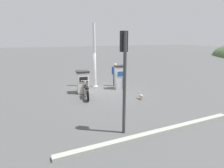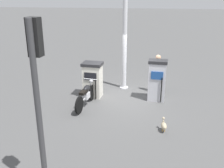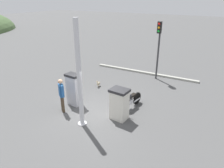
# 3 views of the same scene
# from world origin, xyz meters

# --- Properties ---
(ground_plane) EXTENTS (120.00, 120.00, 0.00)m
(ground_plane) POSITION_xyz_m (0.00, 0.00, 0.00)
(ground_plane) COLOR #4C4C4C
(fuel_pump_near) EXTENTS (0.74, 0.85, 1.50)m
(fuel_pump_near) POSITION_xyz_m (0.06, -1.34, 0.76)
(fuel_pump_near) COLOR silver
(fuel_pump_near) RESTS_ON ground
(fuel_pump_far) EXTENTS (0.59, 0.78, 1.71)m
(fuel_pump_far) POSITION_xyz_m (0.06, 1.34, 0.87)
(fuel_pump_far) COLOR silver
(fuel_pump_far) RESTS_ON ground
(motorcycle_near_pump) EXTENTS (1.98, 0.60, 0.97)m
(motorcycle_near_pump) POSITION_xyz_m (1.07, -1.39, 0.46)
(motorcycle_near_pump) COLOR black
(motorcycle_near_pump) RESTS_ON ground
(attendant_person) EXTENTS (0.40, 0.52, 1.72)m
(attendant_person) POSITION_xyz_m (-0.80, 1.36, 1.00)
(attendant_person) COLOR #473828
(attendant_person) RESTS_ON ground
(wandering_duck) EXTENTS (0.44, 0.22, 0.44)m
(wandering_duck) POSITION_xyz_m (2.62, 1.56, 0.21)
(wandering_duck) COLOR tan
(wandering_duck) RESTS_ON ground
(roadside_traffic_light) EXTENTS (0.39, 0.26, 3.85)m
(roadside_traffic_light) POSITION_xyz_m (5.73, -1.10, 2.62)
(roadside_traffic_light) COLOR #38383A
(roadside_traffic_light) RESTS_ON ground
(canopy_support_pole) EXTENTS (0.40, 0.40, 4.58)m
(canopy_support_pole) POSITION_xyz_m (-1.18, -0.13, 2.22)
(canopy_support_pole) COLOR silver
(canopy_support_pole) RESTS_ON ground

